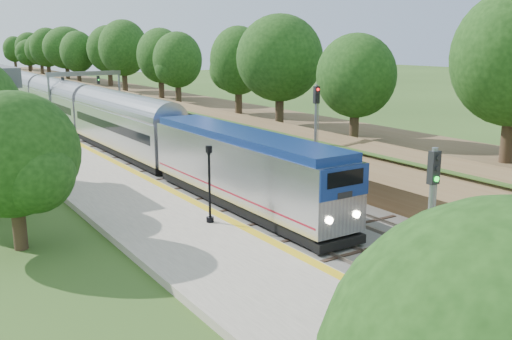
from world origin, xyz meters
TOP-DOWN VIEW (x-y plane):
  - ground at (0.00, 0.00)m, footprint 320.00×320.00m
  - trackbed at (2.00, 60.00)m, footprint 9.50×170.00m
  - platform at (-5.20, 16.00)m, footprint 6.40×68.00m
  - yellow_stripe at (-2.35, 16.00)m, footprint 0.55×68.00m
  - embankment at (10.35, 60.00)m, footprint 10.64×170.00m
  - signal_gantry at (2.47, 54.99)m, footprint 8.40×0.38m
  - trees_behind_platform at (-11.17, 20.67)m, footprint 7.82×53.32m
  - train at (0.00, 75.68)m, footprint 2.91×136.60m
  - lamppost_mid at (-3.21, -0.21)m, footprint 0.41×0.41m
  - lamppost_far at (-3.36, 14.94)m, footprint 0.40×0.40m
  - signal_platform at (-2.90, 1.25)m, footprint 0.35×0.28m
  - signal_farside at (6.20, 18.18)m, footprint 0.37×0.29m

SIDE VIEW (x-z plane):
  - ground at x=0.00m, z-range 0.00..0.00m
  - trackbed at x=2.00m, z-range -0.07..0.21m
  - platform at x=-5.20m, z-range 0.00..0.38m
  - yellow_stripe at x=-2.35m, z-range 0.38..0.39m
  - embankment at x=10.35m, z-range -3.89..7.80m
  - lamppost_far at x=-3.36m, z-range 0.16..4.20m
  - train at x=0.00m, z-range 0.06..4.33m
  - lamppost_mid at x=-3.21m, z-range 0.16..4.35m
  - signal_platform at x=-2.90m, z-range 1.07..7.11m
  - signal_farside at x=6.20m, z-range 0.87..7.65m
  - trees_behind_platform at x=-11.17m, z-range 0.93..8.14m
  - signal_gantry at x=2.47m, z-range 1.72..7.92m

